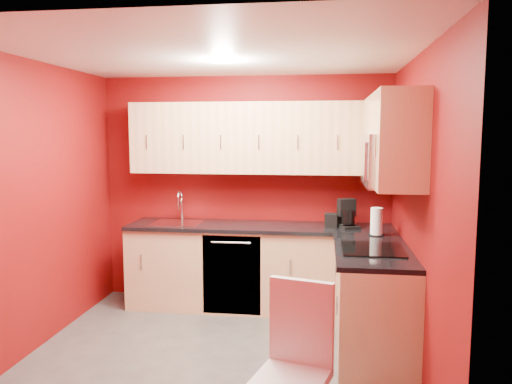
% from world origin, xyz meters
% --- Properties ---
extents(floor, '(3.20, 3.20, 0.00)m').
position_xyz_m(floor, '(0.00, 0.00, 0.00)').
color(floor, '#53514E').
rests_on(floor, ground).
extents(ceiling, '(3.20, 3.20, 0.00)m').
position_xyz_m(ceiling, '(0.00, 0.00, 2.50)').
color(ceiling, white).
rests_on(ceiling, wall_back).
extents(wall_back, '(3.20, 0.00, 3.20)m').
position_xyz_m(wall_back, '(0.00, 1.50, 1.25)').
color(wall_back, maroon).
rests_on(wall_back, floor).
extents(wall_front, '(3.20, 0.00, 3.20)m').
position_xyz_m(wall_front, '(0.00, -1.50, 1.25)').
color(wall_front, maroon).
rests_on(wall_front, floor).
extents(wall_left, '(0.00, 3.00, 3.00)m').
position_xyz_m(wall_left, '(-1.60, 0.00, 1.25)').
color(wall_left, maroon).
rests_on(wall_left, floor).
extents(wall_right, '(0.00, 3.00, 3.00)m').
position_xyz_m(wall_right, '(1.60, 0.00, 1.25)').
color(wall_right, maroon).
rests_on(wall_right, floor).
extents(base_cabinets_back, '(2.80, 0.60, 0.87)m').
position_xyz_m(base_cabinets_back, '(0.20, 1.20, 0.43)').
color(base_cabinets_back, '#E2B281').
rests_on(base_cabinets_back, floor).
extents(base_cabinets_right, '(0.60, 1.30, 0.87)m').
position_xyz_m(base_cabinets_right, '(1.30, 0.25, 0.43)').
color(base_cabinets_right, '#E2B281').
rests_on(base_cabinets_right, floor).
extents(countertop_back, '(2.80, 0.63, 0.04)m').
position_xyz_m(countertop_back, '(0.20, 1.19, 0.89)').
color(countertop_back, black).
rests_on(countertop_back, base_cabinets_back).
extents(countertop_right, '(0.63, 1.27, 0.04)m').
position_xyz_m(countertop_right, '(1.29, 0.23, 0.89)').
color(countertop_right, black).
rests_on(countertop_right, base_cabinets_right).
extents(upper_cabinets_back, '(2.80, 0.35, 0.75)m').
position_xyz_m(upper_cabinets_back, '(0.20, 1.32, 1.83)').
color(upper_cabinets_back, '#E6B382').
rests_on(upper_cabinets_back, wall_back).
extents(upper_cabinets_right, '(0.35, 1.55, 0.75)m').
position_xyz_m(upper_cabinets_right, '(1.42, 0.44, 1.89)').
color(upper_cabinets_right, '#E6B382').
rests_on(upper_cabinets_right, wall_right).
extents(microwave, '(0.42, 0.76, 0.42)m').
position_xyz_m(microwave, '(1.39, 0.20, 1.66)').
color(microwave, silver).
rests_on(microwave, upper_cabinets_right).
extents(cooktop, '(0.50, 0.55, 0.01)m').
position_xyz_m(cooktop, '(1.28, 0.20, 0.92)').
color(cooktop, black).
rests_on(cooktop, countertop_right).
extents(sink, '(0.52, 0.42, 0.35)m').
position_xyz_m(sink, '(-0.70, 1.20, 0.94)').
color(sink, silver).
rests_on(sink, countertop_back).
extents(dishwasher_front, '(0.60, 0.02, 0.82)m').
position_xyz_m(dishwasher_front, '(-0.05, 0.91, 0.43)').
color(dishwasher_front, black).
rests_on(dishwasher_front, base_cabinets_back).
extents(downlight, '(0.20, 0.20, 0.01)m').
position_xyz_m(downlight, '(0.00, 0.30, 2.48)').
color(downlight, white).
rests_on(downlight, ceiling).
extents(coffee_maker, '(0.25, 0.28, 0.29)m').
position_xyz_m(coffee_maker, '(1.13, 1.15, 1.06)').
color(coffee_maker, black).
rests_on(coffee_maker, countertop_back).
extents(napkin_holder, '(0.13, 0.13, 0.14)m').
position_xyz_m(napkin_holder, '(0.95, 1.19, 0.98)').
color(napkin_holder, black).
rests_on(napkin_holder, countertop_back).
extents(paper_towel, '(0.18, 0.18, 0.26)m').
position_xyz_m(paper_towel, '(1.37, 0.81, 1.04)').
color(paper_towel, white).
rests_on(paper_towel, countertop_right).
extents(dining_chair, '(0.50, 0.51, 1.00)m').
position_xyz_m(dining_chair, '(0.70, -1.20, 0.50)').
color(dining_chair, silver).
rests_on(dining_chair, floor).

